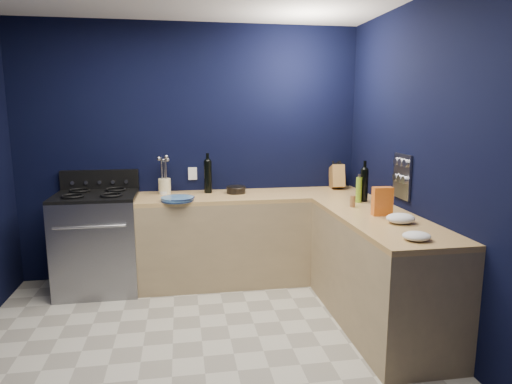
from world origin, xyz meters
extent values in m
cube|color=#BBB6A4|center=(0.00, 0.00, -0.01)|extent=(3.50, 3.50, 0.02)
cube|color=black|center=(0.00, 1.76, 1.30)|extent=(3.50, 0.02, 2.60)
cube|color=black|center=(1.76, 0.00, 1.30)|extent=(0.02, 3.50, 2.60)
cube|color=black|center=(0.00, -1.76, 1.30)|extent=(3.50, 0.02, 2.60)
cube|color=tan|center=(0.60, 1.44, 0.43)|extent=(2.30, 0.63, 0.86)
cube|color=olive|center=(0.60, 1.44, 0.88)|extent=(2.30, 0.63, 0.04)
cube|color=tan|center=(1.44, 0.29, 0.43)|extent=(0.63, 1.67, 0.86)
cube|color=olive|center=(1.44, 0.29, 0.88)|extent=(0.63, 1.67, 0.04)
cube|color=gray|center=(-0.93, 1.42, 0.46)|extent=(0.76, 0.66, 0.92)
cube|color=black|center=(-0.93, 1.10, 0.45)|extent=(0.59, 0.02, 0.42)
cube|color=black|center=(-0.93, 1.42, 0.94)|extent=(0.76, 0.66, 0.03)
cube|color=black|center=(-0.93, 1.72, 1.04)|extent=(0.76, 0.06, 0.20)
cube|color=gray|center=(1.74, 0.55, 1.18)|extent=(0.02, 0.28, 0.38)
cube|color=white|center=(0.00, 1.74, 1.08)|extent=(0.09, 0.02, 0.13)
cylinder|color=#32538D|center=(-0.16, 1.20, 0.92)|extent=(0.35, 0.35, 0.04)
cylinder|color=white|center=(-0.29, 1.57, 0.92)|extent=(0.09, 0.09, 0.03)
cylinder|color=#EEE5BD|center=(-0.29, 1.60, 0.98)|extent=(0.15, 0.15, 0.15)
cylinder|color=black|center=(0.15, 1.58, 1.06)|extent=(0.10, 0.10, 0.33)
cylinder|color=black|center=(0.43, 1.50, 0.94)|extent=(0.25, 0.25, 0.07)
cube|color=olive|center=(1.54, 1.62, 1.02)|extent=(0.17, 0.30, 0.30)
cylinder|color=black|center=(1.55, 0.90, 1.05)|extent=(0.09, 0.09, 0.30)
cylinder|color=#7EB024|center=(1.48, 0.86, 1.02)|extent=(0.06, 0.06, 0.23)
cylinder|color=olive|center=(1.35, 0.68, 0.95)|extent=(0.05, 0.05, 0.10)
cylinder|color=olive|center=(1.47, 0.52, 0.94)|extent=(0.04, 0.04, 0.08)
cube|color=red|center=(1.47, 0.34, 1.02)|extent=(0.16, 0.08, 0.23)
ellipsoid|color=white|center=(1.49, 0.07, 0.94)|extent=(0.26, 0.24, 0.08)
ellipsoid|color=white|center=(1.38, -0.36, 0.93)|extent=(0.23, 0.22, 0.06)
camera|label=1|loc=(-0.12, -2.99, 1.74)|focal=31.69mm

